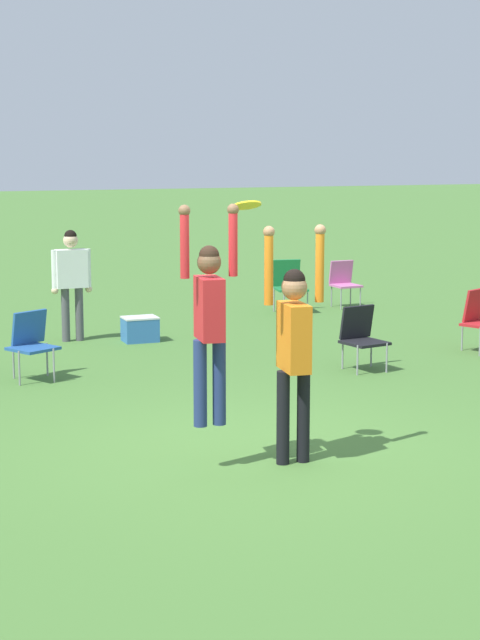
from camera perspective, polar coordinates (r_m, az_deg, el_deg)
ground_plane at (r=10.25m, az=0.63°, el=-7.04°), size 120.00×120.00×0.00m
person_jumping at (r=9.39m, az=-1.64°, el=0.47°), size 0.55×0.42×1.97m
person_defending at (r=9.64m, az=2.89°, el=-0.97°), size 0.60×0.47×2.18m
frisbee at (r=9.50m, az=0.36°, el=6.14°), size 0.26×0.25×0.10m
camping_chair_0 at (r=18.65m, az=2.59°, el=2.03°), size 0.60×0.64×0.91m
camping_chair_2 at (r=13.93m, az=6.48°, el=-0.75°), size 0.58×0.62×0.82m
camping_chair_3 at (r=19.32m, az=5.56°, el=2.13°), size 0.48×0.51×0.83m
camping_chair_5 at (r=13.51m, az=-11.07°, el=-1.06°), size 0.67×0.73×0.84m
person_spectator_near at (r=15.98m, az=-8.98°, el=2.40°), size 0.61×0.22×1.66m
cooler_box at (r=15.93m, az=-5.35°, el=-0.49°), size 0.51×0.39×0.37m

